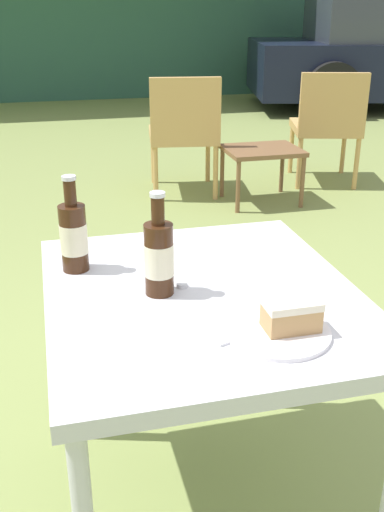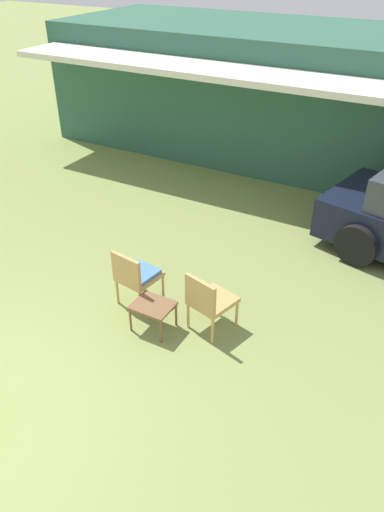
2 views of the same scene
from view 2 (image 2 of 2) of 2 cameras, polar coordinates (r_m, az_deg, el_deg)
name	(u,v)px [view 2 (image 2 of 2)]	position (r m, az deg, el deg)	size (l,w,h in m)	color
cabin_building	(253,87)	(12.32, 7.02, 18.57)	(8.84, 4.97, 2.72)	#2D5B47
wicker_chair_cushioned	(136,274)	(6.80, -6.42, -2.10)	(0.56, 0.59, 0.86)	tan
wicker_chair_plain	(208,300)	(6.31, 1.89, -5.00)	(0.61, 0.64, 0.86)	tan
garden_side_table	(153,307)	(6.44, -4.49, -5.87)	(0.51, 0.42, 0.39)	brown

